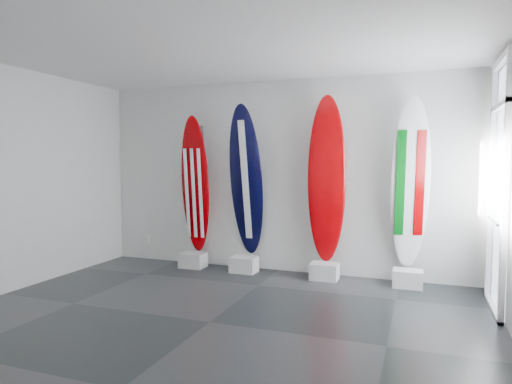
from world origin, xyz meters
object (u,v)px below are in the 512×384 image
at_px(surfboard_italy, 410,184).
at_px(surfboard_swiss, 327,180).
at_px(surfboard_usa, 195,185).
at_px(surfboard_navy, 246,181).

bearing_deg(surfboard_italy, surfboard_swiss, 166.99).
distance_m(surfboard_swiss, surfboard_italy, 1.17).
distance_m(surfboard_usa, surfboard_italy, 3.34).
xyz_separation_m(surfboard_navy, surfboard_swiss, (1.28, 0.00, 0.04)).
bearing_deg(surfboard_navy, surfboard_usa, -177.83).
distance_m(surfboard_usa, surfboard_swiss, 2.18).
height_order(surfboard_usa, surfboard_italy, surfboard_italy).
bearing_deg(surfboard_usa, surfboard_italy, 2.80).
bearing_deg(surfboard_italy, surfboard_usa, 166.99).
bearing_deg(surfboard_usa, surfboard_swiss, 2.80).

